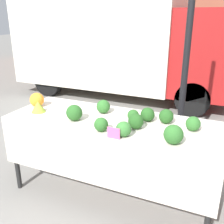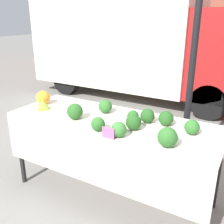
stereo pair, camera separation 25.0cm
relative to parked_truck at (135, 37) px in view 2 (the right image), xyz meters
The scene contains 17 objects.
ground_plane 4.02m from the parked_truck, 67.76° to the right, with size 40.00×40.00×0.00m, color gray.
tent_pole 3.38m from the parked_truck, 54.39° to the right, with size 0.07×0.07×2.71m.
parked_truck is the anchor object (origin of this frame).
market_table 3.89m from the parked_truck, 68.12° to the right, with size 2.08×0.77×0.85m.
orange_cauliflower 3.54m from the parked_truck, 81.54° to the right, with size 0.16×0.16×0.16m.
romanesco_head 3.70m from the parked_truck, 79.93° to the right, with size 0.15×0.15×0.12m.
broccoli_head_0 3.83m from the parked_truck, 64.71° to the right, with size 0.11×0.11×0.11m.
broccoli_head_1 3.63m from the parked_truck, 69.27° to the right, with size 0.14×0.14×0.14m.
broccoli_head_2 3.85m from the parked_truck, 62.68° to the right, with size 0.13×0.13×0.13m.
broccoli_head_3 3.91m from the parked_truck, 60.27° to the right, with size 0.14×0.14×0.14m.
broccoli_head_4 4.32m from the parked_truck, 61.15° to the right, with size 0.16×0.16×0.16m.
broccoli_head_5 4.17m from the parked_truck, 66.27° to the right, with size 0.13×0.13×0.13m.
broccoli_head_6 4.08m from the parked_truck, 68.97° to the right, with size 0.12×0.12×0.12m.
broccoli_head_7 4.02m from the parked_truck, 64.63° to the right, with size 0.14×0.14×0.14m.
broccoli_head_8 4.10m from the parked_truck, 57.68° to the right, with size 0.13×0.13×0.13m.
broccoli_head_9 3.85m from the parked_truck, 73.14° to the right, with size 0.16×0.16×0.16m.
price_sign 4.22m from the parked_truck, 67.41° to the right, with size 0.11×0.01×0.10m.
Camera 2 is at (1.18, -2.03, 1.80)m, focal length 42.00 mm.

